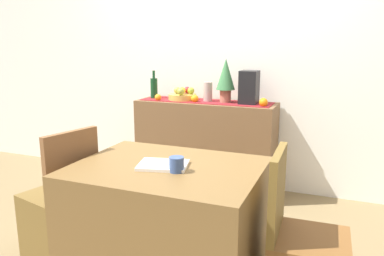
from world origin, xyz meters
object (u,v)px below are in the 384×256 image
dining_table (168,224)px  open_book (163,165)px  fruit_bowl (182,97)px  coffee_cup (177,164)px  wine_bottle (154,88)px  coffee_maker (249,88)px  potted_plant (226,77)px  ceramic_vase (208,92)px  chair_near_window (61,218)px  sideboard_console (205,146)px

dining_table → open_book: (-0.01, -0.02, 0.38)m
fruit_bowl → dining_table: (0.55, -1.51, -0.55)m
coffee_cup → wine_bottle: bearing=121.0°
coffee_maker → potted_plant: potted_plant is taller
coffee_cup → open_book: bearing=153.6°
ceramic_vase → open_book: 1.57m
potted_plant → open_book: size_ratio=1.47×
coffee_maker → open_book: bearing=-94.9°
dining_table → coffee_cup: (0.09, -0.07, 0.41)m
chair_near_window → fruit_bowl: bearing=80.4°
wine_bottle → open_book: bearing=-61.1°
potted_plant → chair_near_window: bearing=-114.7°
sideboard_console → ceramic_vase: size_ratio=7.16×
potted_plant → coffee_cup: potted_plant is taller
coffee_cup → potted_plant: bearing=97.3°
open_book → chair_near_window: size_ratio=0.31×
coffee_maker → potted_plant: (-0.22, -0.00, 0.09)m
fruit_bowl → coffee_cup: fruit_bowl is taller
dining_table → chair_near_window: (-0.81, -0.00, -0.10)m
wine_bottle → chair_near_window: (0.05, -1.52, -0.73)m
coffee_cup → chair_near_window: 1.04m
dining_table → chair_near_window: 0.81m
fruit_bowl → dining_table: fruit_bowl is taller
ceramic_vase → coffee_cup: (0.38, -1.59, -0.20)m
fruit_bowl → chair_near_window: (-0.26, -1.52, -0.66)m
coffee_maker → open_book: 1.56m
sideboard_console → chair_near_window: 1.61m
ceramic_vase → chair_near_window: bearing=-109.0°
potted_plant → wine_bottle: bearing=180.0°
potted_plant → coffee_cup: (0.20, -1.59, -0.35)m
fruit_bowl → open_book: 1.63m
potted_plant → dining_table: size_ratio=0.38×
sideboard_console → coffee_cup: size_ratio=15.87×
sideboard_console → ceramic_vase: 0.54m
coffee_maker → coffee_cup: coffee_maker is taller
ceramic_vase → potted_plant: bearing=-0.0°
coffee_maker → potted_plant: size_ratio=0.74×
fruit_bowl → coffee_maker: coffee_maker is taller
chair_near_window → dining_table: bearing=0.3°
fruit_bowl → wine_bottle: wine_bottle is taller
fruit_bowl → open_book: (0.53, -1.53, -0.17)m
fruit_bowl → coffee_maker: size_ratio=0.89×
fruit_bowl → wine_bottle: size_ratio=0.96×
wine_bottle → sideboard_console: bearing=-0.0°
potted_plant → chair_near_window: size_ratio=0.46×
open_book → coffee_cup: size_ratio=3.29×
wine_bottle → potted_plant: size_ratio=0.68×
fruit_bowl → potted_plant: size_ratio=0.66×
sideboard_console → wine_bottle: size_ratio=4.79×
dining_table → chair_near_window: chair_near_window is taller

